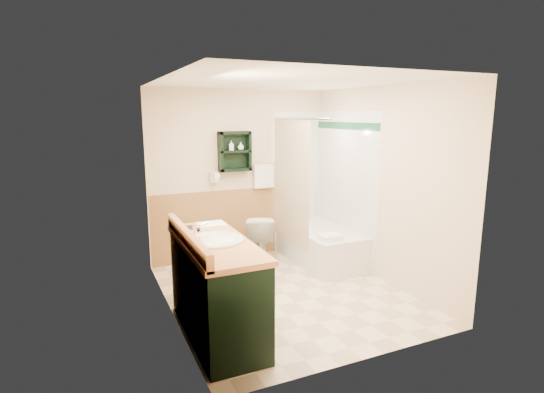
{
  "coord_description": "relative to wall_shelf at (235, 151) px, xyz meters",
  "views": [
    {
      "loc": [
        -2.05,
        -4.16,
        2.06
      ],
      "look_at": [
        -0.08,
        0.2,
        1.12
      ],
      "focal_mm": 28.0,
      "sensor_mm": 36.0,
      "label": 1
    }
  ],
  "objects": [
    {
      "name": "floor",
      "position": [
        0.1,
        -1.41,
        -1.55
      ],
      "size": [
        3.0,
        3.0,
        0.0
      ],
      "primitive_type": "plane",
      "color": "beige",
      "rests_on": "ground"
    },
    {
      "name": "back_wall",
      "position": [
        0.1,
        0.11,
        -0.35
      ],
      "size": [
        2.6,
        0.04,
        2.4
      ],
      "primitive_type": "cube",
      "color": "beige",
      "rests_on": "ground"
    },
    {
      "name": "left_wall",
      "position": [
        -1.22,
        -1.41,
        -0.35
      ],
      "size": [
        0.04,
        3.0,
        2.4
      ],
      "primitive_type": "cube",
      "color": "beige",
      "rests_on": "ground"
    },
    {
      "name": "right_wall",
      "position": [
        1.42,
        -1.41,
        -0.35
      ],
      "size": [
        0.04,
        3.0,
        2.4
      ],
      "primitive_type": "cube",
      "color": "beige",
      "rests_on": "ground"
    },
    {
      "name": "ceiling",
      "position": [
        0.1,
        -1.41,
        0.87
      ],
      "size": [
        2.6,
        3.0,
        0.04
      ],
      "primitive_type": "cube",
      "color": "white",
      "rests_on": "back_wall"
    },
    {
      "name": "wainscot_left",
      "position": [
        -1.19,
        -1.41,
        -1.05
      ],
      "size": [
        2.98,
        2.98,
        1.0
      ],
      "primitive_type": null,
      "color": "tan",
      "rests_on": "left_wall"
    },
    {
      "name": "wainscot_back",
      "position": [
        0.1,
        0.08,
        -1.05
      ],
      "size": [
        2.58,
        2.58,
        1.0
      ],
      "primitive_type": null,
      "color": "tan",
      "rests_on": "back_wall"
    },
    {
      "name": "mirror_frame",
      "position": [
        -1.17,
        -1.96,
        -0.05
      ],
      "size": [
        1.3,
        1.3,
        1.0
      ],
      "primitive_type": null,
      "color": "brown",
      "rests_on": "left_wall"
    },
    {
      "name": "mirror_glass",
      "position": [
        -1.17,
        -1.96,
        -0.05
      ],
      "size": [
        1.2,
        1.2,
        0.9
      ],
      "primitive_type": null,
      "color": "white",
      "rests_on": "left_wall"
    },
    {
      "name": "tile_right",
      "position": [
        1.38,
        -0.66,
        -0.5
      ],
      "size": [
        1.5,
        1.5,
        2.1
      ],
      "primitive_type": null,
      "color": "white",
      "rests_on": "right_wall"
    },
    {
      "name": "tile_back",
      "position": [
        1.13,
        0.07,
        -0.5
      ],
      "size": [
        0.95,
        0.95,
        2.1
      ],
      "primitive_type": null,
      "color": "white",
      "rests_on": "back_wall"
    },
    {
      "name": "tile_accent",
      "position": [
        1.37,
        -0.66,
        0.35
      ],
      "size": [
        1.5,
        1.5,
        0.1
      ],
      "primitive_type": null,
      "color": "#14482B",
      "rests_on": "right_wall"
    },
    {
      "name": "wall_shelf",
      "position": [
        0.0,
        0.0,
        0.0
      ],
      "size": [
        0.45,
        0.15,
        0.55
      ],
      "primitive_type": "cube",
      "color": "black",
      "rests_on": "back_wall"
    },
    {
      "name": "hair_dryer",
      "position": [
        -0.3,
        0.02,
        -0.35
      ],
      "size": [
        0.1,
        0.24,
        0.18
      ],
      "primitive_type": null,
      "color": "silver",
      "rests_on": "back_wall"
    },
    {
      "name": "towel_bar",
      "position": [
        0.45,
        0.04,
        -0.2
      ],
      "size": [
        0.4,
        0.06,
        0.4
      ],
      "primitive_type": null,
      "color": "silver",
      "rests_on": "back_wall"
    },
    {
      "name": "curtain_rod",
      "position": [
        0.63,
        -0.66,
        0.45
      ],
      "size": [
        0.03,
        1.6,
        0.03
      ],
      "primitive_type": "cylinder",
      "rotation": [
        1.57,
        0.0,
        0.0
      ],
      "color": "silver",
      "rests_on": "back_wall"
    },
    {
      "name": "shower_curtain",
      "position": [
        0.63,
        -0.48,
        -0.4
      ],
      "size": [
        1.05,
        1.05,
        1.7
      ],
      "primitive_type": null,
      "color": "beige",
      "rests_on": "curtain_rod"
    },
    {
      "name": "vanity",
      "position": [
        -0.89,
        -1.97,
        -1.09
      ],
      "size": [
        0.59,
        1.46,
        0.92
      ],
      "primitive_type": "cube",
      "color": "black",
      "rests_on": "ground"
    },
    {
      "name": "bathtub",
      "position": [
        1.03,
        -0.58,
        -1.31
      ],
      "size": [
        0.72,
        1.5,
        0.48
      ],
      "primitive_type": "cube",
      "color": "silver",
      "rests_on": "ground"
    },
    {
      "name": "toilet",
      "position": [
        0.25,
        -0.25,
        -1.22
      ],
      "size": [
        0.59,
        0.77,
        0.67
      ],
      "primitive_type": "imported",
      "rotation": [
        0.0,
        0.0,
        2.8
      ],
      "color": "silver",
      "rests_on": "ground"
    },
    {
      "name": "counter_towel",
      "position": [
        -0.79,
        -1.5,
        -0.61
      ],
      "size": [
        0.28,
        0.22,
        0.04
      ],
      "primitive_type": "cube",
      "color": "silver",
      "rests_on": "vanity"
    },
    {
      "name": "vanity_book",
      "position": [
        -1.06,
        -1.48,
        -0.53
      ],
      "size": [
        0.15,
        0.06,
        0.2
      ],
      "primitive_type": "imported",
      "rotation": [
        0.0,
        0.0,
        -0.29
      ],
      "color": "black",
      "rests_on": "vanity"
    },
    {
      "name": "tub_towel",
      "position": [
        0.86,
        -1.13,
        -1.04
      ],
      "size": [
        0.27,
        0.22,
        0.07
      ],
      "primitive_type": "cube",
      "color": "silver",
      "rests_on": "bathtub"
    },
    {
      "name": "soap_bottle_a",
      "position": [
        -0.05,
        -0.01,
        0.05
      ],
      "size": [
        0.09,
        0.14,
        0.06
      ],
      "primitive_type": "imported",
      "rotation": [
        0.0,
        0.0,
        -0.26
      ],
      "color": "silver",
      "rests_on": "wall_shelf"
    },
    {
      "name": "soap_bottle_b",
      "position": [
        0.09,
        -0.01,
        0.06
      ],
      "size": [
        0.09,
        0.12,
        0.08
      ],
      "primitive_type": "imported",
      "rotation": [
        0.0,
        0.0,
        -0.08
      ],
      "color": "silver",
      "rests_on": "wall_shelf"
    }
  ]
}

